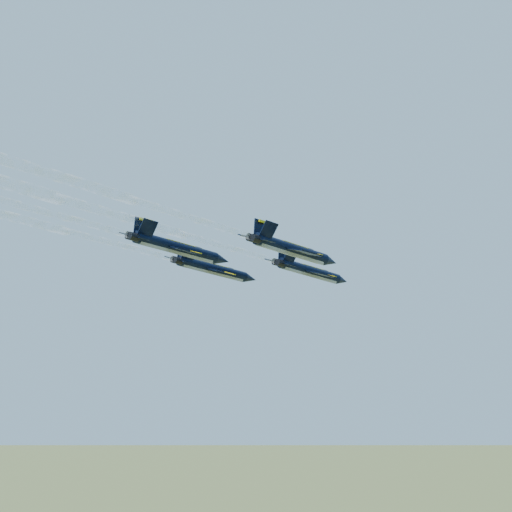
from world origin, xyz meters
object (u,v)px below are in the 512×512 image
Objects in this scene: jet_lead at (311,272)px; jet_left at (215,269)px; jet_right at (294,250)px; jet_slot at (179,248)px.

jet_left is (-12.79, -11.11, 0.00)m from jet_lead.
jet_right and jet_slot have the same top height.
jet_slot is (-7.12, -26.96, 0.00)m from jet_lead.
jet_slot is at bearing -54.56° from jet_left.
jet_left is at bearing 179.96° from jet_right.
jet_slot is (5.67, -15.85, 0.00)m from jet_left.
jet_right is (19.11, -5.41, 0.00)m from jet_left.
jet_lead is 1.00× the size of jet_right.
jet_lead is at bearing 56.74° from jet_left.
jet_right is 17.02m from jet_slot.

